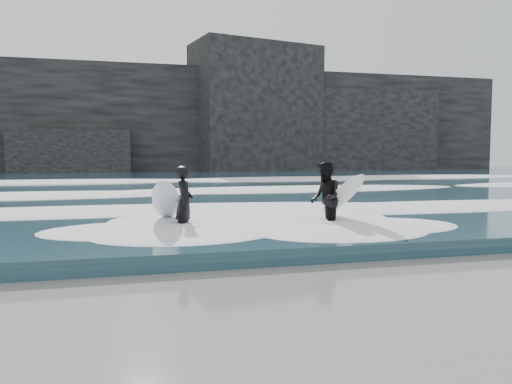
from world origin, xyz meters
TOP-DOWN VIEW (x-y plane):
  - ground at (0.00, 0.00)m, footprint 120.00×120.00m
  - sea at (0.00, 29.00)m, footprint 90.00×52.00m
  - headland at (0.00, 46.00)m, footprint 70.00×9.00m
  - foam_near at (0.00, 9.00)m, footprint 60.00×3.20m
  - foam_mid at (0.00, 16.00)m, footprint 60.00×4.00m
  - foam_far at (0.00, 25.00)m, footprint 60.00×4.80m
  - surfer_left at (-2.34, 6.34)m, footprint 1.07×2.10m
  - surfer_right at (0.98, 5.87)m, footprint 1.12×1.90m

SIDE VIEW (x-z plane):
  - ground at x=0.00m, z-range 0.00..0.00m
  - sea at x=0.00m, z-range 0.00..0.30m
  - foam_near at x=0.00m, z-range 0.30..0.50m
  - foam_mid at x=0.00m, z-range 0.30..0.54m
  - foam_far at x=0.00m, z-range 0.30..0.60m
  - surfer_left at x=-2.34m, z-range 0.01..1.59m
  - surfer_right at x=0.98m, z-range 0.01..1.69m
  - headland at x=0.00m, z-range 0.00..10.00m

